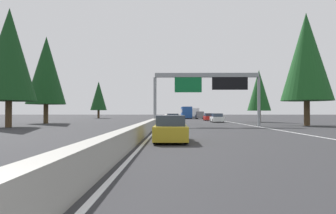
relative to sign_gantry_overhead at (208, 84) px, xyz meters
name	(u,v)px	position (x,y,z in m)	size (l,w,h in m)	color
ground_plane	(164,120)	(26.08, 6.04, -5.02)	(320.00, 320.00, 0.00)	#2D2D30
median_barrier	(165,117)	(46.08, 6.34, -4.57)	(180.00, 0.56, 0.90)	#9E9B93
shoulder_stripe_right	(213,119)	(36.08, -5.48, -5.02)	(160.00, 0.16, 0.01)	silver
shoulder_stripe_median	(166,119)	(36.08, 5.79, -5.02)	(160.00, 0.16, 0.01)	silver
sign_gantry_overhead	(208,84)	(0.00, 0.00, 0.00)	(0.50, 12.68, 6.31)	gray
sedan_far_center	(171,129)	(-18.85, 4.38, -4.34)	(4.40, 1.80, 1.47)	#AD931E
sedan_mid_right	(173,119)	(5.71, 4.20, -4.34)	(4.40, 1.80, 1.47)	slate
bus_distant_a	(186,112)	(45.39, 0.48, -3.30)	(11.50, 2.55, 3.10)	#1E4793
box_truck_near_center	(195,112)	(62.12, -3.01, -3.41)	(8.50, 2.40, 2.95)	white
minivan_mid_left	(193,114)	(70.67, -3.07, -4.07)	(5.00, 1.95, 1.69)	#1E4793
sedan_mid_center	(209,117)	(24.38, -3.01, -4.34)	(4.40, 1.80, 1.47)	red
pickup_distant_b	(200,115)	(40.17, -2.74, -4.11)	(5.60, 2.00, 1.86)	slate
sedan_far_right	(217,118)	(14.37, -3.14, -4.34)	(4.40, 1.80, 1.47)	white
conifer_right_near	(306,57)	(1.48, -12.27, 3.48)	(6.15, 6.15, 13.98)	#4C3823
conifer_right_mid	(259,90)	(14.85, -10.28, 0.30)	(3.86, 3.86, 8.77)	#4C3823
conifer_left_foreground	(9,54)	(-3.00, 22.21, 2.99)	(5.80, 5.80, 13.18)	#4C3823
conifer_left_near	(46,70)	(8.69, 23.03, 2.86)	(5.71, 5.71, 12.97)	#4C3823
conifer_left_mid	(99,96)	(47.36, 24.69, 1.20)	(4.50, 4.50, 10.24)	#4C3823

